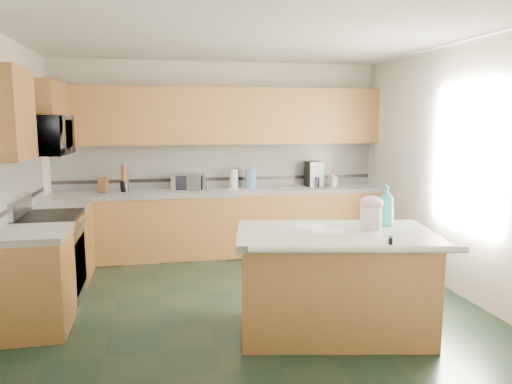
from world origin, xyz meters
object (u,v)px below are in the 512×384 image
object	(u,v)px
soap_bottle_island	(386,206)
coffee_maker	(314,174)
treat_jar	(371,218)
knife_block	(103,185)
island_base	(334,285)
toaster_oven	(188,182)
island_top	(335,235)

from	to	relation	value
soap_bottle_island	coffee_maker	size ratio (longest dim) A/B	1.02
treat_jar	soap_bottle_island	size ratio (longest dim) A/B	0.54
coffee_maker	knife_block	bearing A→B (deg)	175.66
island_base	treat_jar	distance (m)	0.69
soap_bottle_island	toaster_oven	world-z (taller)	soap_bottle_island
island_top	knife_block	xyz separation A→B (m)	(-2.23, 2.85, 0.13)
island_base	toaster_oven	bearing A→B (deg)	122.14
island_top	island_base	bearing A→B (deg)	0.00
island_top	toaster_oven	xyz separation A→B (m)	(-1.09, 2.85, 0.15)
island_base	island_top	bearing A→B (deg)	0.00
island_base	treat_jar	world-z (taller)	treat_jar
island_top	knife_block	bearing A→B (deg)	139.24
toaster_oven	coffee_maker	world-z (taller)	coffee_maker
treat_jar	knife_block	world-z (taller)	knife_block
island_top	toaster_oven	size ratio (longest dim) A/B	4.23
coffee_maker	island_base	bearing A→B (deg)	-109.31
knife_block	treat_jar	bearing A→B (deg)	-34.49
knife_block	island_base	bearing A→B (deg)	-38.98
island_base	toaster_oven	world-z (taller)	toaster_oven
island_base	island_top	size ratio (longest dim) A/B	0.94
island_top	knife_block	size ratio (longest dim) A/B	8.29
island_base	island_top	world-z (taller)	island_top
island_top	soap_bottle_island	distance (m)	0.60
coffee_maker	soap_bottle_island	bearing A→B (deg)	-98.97
island_base	island_top	distance (m)	0.46
toaster_oven	coffee_maker	bearing A→B (deg)	24.97
knife_block	toaster_oven	distance (m)	1.14
toaster_oven	coffee_maker	distance (m)	1.83
island_top	coffee_maker	distance (m)	2.98
island_top	soap_bottle_island	bearing A→B (deg)	25.44
island_top	soap_bottle_island	world-z (taller)	soap_bottle_island
treat_jar	knife_block	size ratio (longest dim) A/B	0.98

